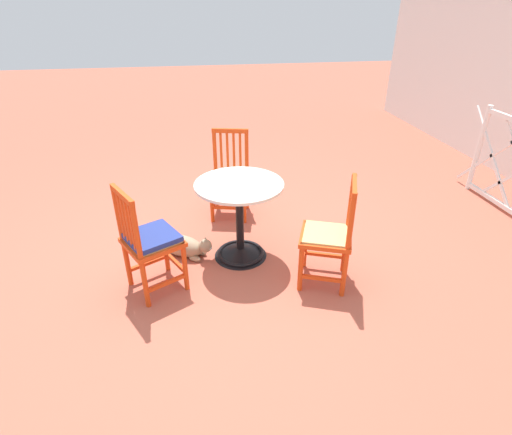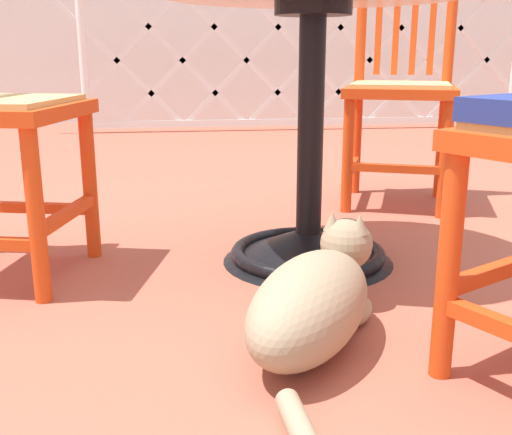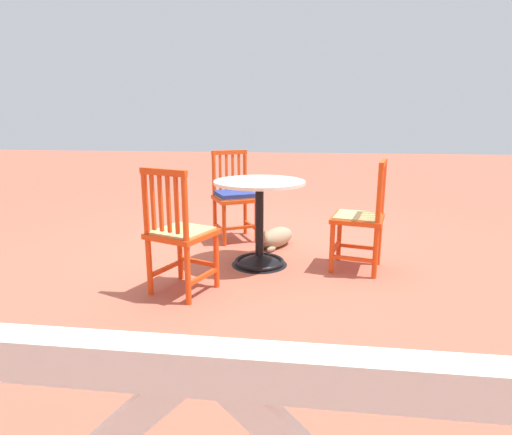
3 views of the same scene
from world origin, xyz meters
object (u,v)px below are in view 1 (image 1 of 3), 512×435
(cafe_table, at_px, (240,229))
(orange_chair_tucked_in, at_px, (150,241))
(orange_chair_at_corner, at_px, (329,236))
(orange_chair_by_planter, at_px, (230,177))
(tabby_cat, at_px, (185,246))

(cafe_table, relative_size, orange_chair_tucked_in, 0.83)
(orange_chair_at_corner, bearing_deg, cafe_table, -126.80)
(orange_chair_tucked_in, xyz_separation_m, orange_chair_at_corner, (0.14, 1.40, -0.01))
(orange_chair_by_planter, relative_size, tabby_cat, 1.29)
(orange_chair_by_planter, height_order, tabby_cat, orange_chair_by_planter)
(cafe_table, height_order, orange_chair_tucked_in, orange_chair_tucked_in)
(tabby_cat, bearing_deg, orange_chair_tucked_in, -29.33)
(cafe_table, relative_size, orange_chair_at_corner, 0.83)
(cafe_table, height_order, orange_chair_by_planter, orange_chair_by_planter)
(orange_chair_at_corner, distance_m, orange_chair_by_planter, 1.48)
(orange_chair_tucked_in, height_order, orange_chair_by_planter, same)
(orange_chair_at_corner, xyz_separation_m, orange_chair_by_planter, (-1.33, -0.65, 0.00))
(cafe_table, distance_m, tabby_cat, 0.54)
(orange_chair_by_planter, bearing_deg, orange_chair_at_corner, 25.97)
(cafe_table, distance_m, orange_chair_at_corner, 0.83)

